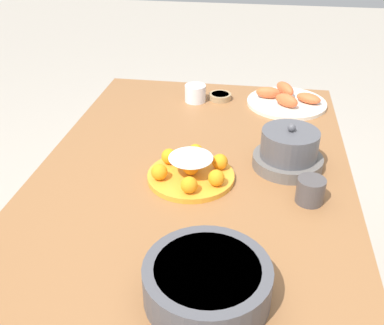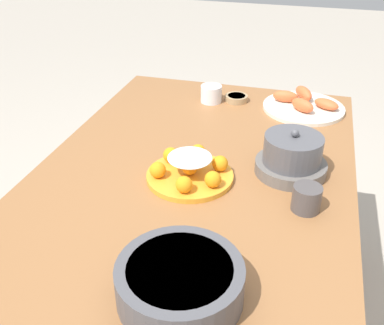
{
  "view_description": "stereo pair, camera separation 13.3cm",
  "coord_description": "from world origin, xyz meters",
  "px_view_note": "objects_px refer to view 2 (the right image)",
  "views": [
    {
      "loc": [
        1.15,
        0.18,
        1.46
      ],
      "look_at": [
        0.03,
        -0.0,
        0.77
      ],
      "focal_mm": 42.0,
      "sensor_mm": 36.0,
      "label": 1
    },
    {
      "loc": [
        1.12,
        0.31,
        1.46
      ],
      "look_at": [
        0.03,
        -0.0,
        0.77
      ],
      "focal_mm": 42.0,
      "sensor_mm": 36.0,
      "label": 2
    }
  ],
  "objects_px": {
    "warming_pot": "(292,157)",
    "cup_near": "(211,94)",
    "dining_table": "(194,193)",
    "cup_far": "(307,198)",
    "cake_plate": "(190,170)",
    "sauce_bowl": "(236,98)",
    "seafood_platter": "(304,105)",
    "serving_bowl": "(180,281)"
  },
  "relations": [
    {
      "from": "serving_bowl",
      "to": "cup_far",
      "type": "distance_m",
      "value": 0.45
    },
    {
      "from": "seafood_platter",
      "to": "serving_bowl",
      "type": "bearing_deg",
      "value": -10.22
    },
    {
      "from": "cake_plate",
      "to": "serving_bowl",
      "type": "relative_size",
      "value": 0.97
    },
    {
      "from": "dining_table",
      "to": "cup_far",
      "type": "relative_size",
      "value": 18.8
    },
    {
      "from": "sauce_bowl",
      "to": "cup_near",
      "type": "distance_m",
      "value": 0.11
    },
    {
      "from": "serving_bowl",
      "to": "cup_far",
      "type": "height_order",
      "value": "serving_bowl"
    },
    {
      "from": "seafood_platter",
      "to": "cup_near",
      "type": "distance_m",
      "value": 0.37
    },
    {
      "from": "cake_plate",
      "to": "seafood_platter",
      "type": "xyz_separation_m",
      "value": [
        -0.6,
        0.29,
        -0.01
      ]
    },
    {
      "from": "sauce_bowl",
      "to": "warming_pot",
      "type": "bearing_deg",
      "value": 27.7
    },
    {
      "from": "cake_plate",
      "to": "cup_far",
      "type": "height_order",
      "value": "cake_plate"
    },
    {
      "from": "dining_table",
      "to": "sauce_bowl",
      "type": "relative_size",
      "value": 15.86
    },
    {
      "from": "dining_table",
      "to": "cup_near",
      "type": "height_order",
      "value": "cup_near"
    },
    {
      "from": "cake_plate",
      "to": "sauce_bowl",
      "type": "xyz_separation_m",
      "value": [
        -0.6,
        0.02,
        -0.01
      ]
    },
    {
      "from": "dining_table",
      "to": "warming_pot",
      "type": "bearing_deg",
      "value": 102.43
    },
    {
      "from": "cake_plate",
      "to": "warming_pot",
      "type": "bearing_deg",
      "value": 111.85
    },
    {
      "from": "warming_pot",
      "to": "cup_near",
      "type": "bearing_deg",
      "value": -142.14
    },
    {
      "from": "cake_plate",
      "to": "cup_far",
      "type": "xyz_separation_m",
      "value": [
        0.06,
        0.34,
        0.01
      ]
    },
    {
      "from": "dining_table",
      "to": "warming_pot",
      "type": "height_order",
      "value": "warming_pot"
    },
    {
      "from": "dining_table",
      "to": "cup_far",
      "type": "xyz_separation_m",
      "value": [
        0.11,
        0.34,
        0.12
      ]
    },
    {
      "from": "dining_table",
      "to": "sauce_bowl",
      "type": "distance_m",
      "value": 0.56
    },
    {
      "from": "cake_plate",
      "to": "sauce_bowl",
      "type": "height_order",
      "value": "cake_plate"
    },
    {
      "from": "cake_plate",
      "to": "cup_near",
      "type": "distance_m",
      "value": 0.58
    },
    {
      "from": "serving_bowl",
      "to": "sauce_bowl",
      "type": "bearing_deg",
      "value": -175.65
    },
    {
      "from": "cup_near",
      "to": "warming_pot",
      "type": "distance_m",
      "value": 0.58
    },
    {
      "from": "cake_plate",
      "to": "serving_bowl",
      "type": "height_order",
      "value": "serving_bowl"
    },
    {
      "from": "seafood_platter",
      "to": "cake_plate",
      "type": "bearing_deg",
      "value": -26.02
    },
    {
      "from": "dining_table",
      "to": "cake_plate",
      "type": "distance_m",
      "value": 0.13
    },
    {
      "from": "cake_plate",
      "to": "warming_pot",
      "type": "xyz_separation_m",
      "value": [
        -0.11,
        0.28,
        0.03
      ]
    },
    {
      "from": "dining_table",
      "to": "cup_far",
      "type": "bearing_deg",
      "value": 71.3
    },
    {
      "from": "seafood_platter",
      "to": "cup_far",
      "type": "height_order",
      "value": "cup_far"
    },
    {
      "from": "seafood_platter",
      "to": "warming_pot",
      "type": "xyz_separation_m",
      "value": [
        0.49,
        -0.01,
        0.04
      ]
    },
    {
      "from": "dining_table",
      "to": "cake_plate",
      "type": "relative_size",
      "value": 5.6
    },
    {
      "from": "serving_bowl",
      "to": "seafood_platter",
      "type": "xyz_separation_m",
      "value": [
        -1.04,
        0.19,
        -0.03
      ]
    },
    {
      "from": "sauce_bowl",
      "to": "seafood_platter",
      "type": "bearing_deg",
      "value": 88.73
    },
    {
      "from": "serving_bowl",
      "to": "cup_far",
      "type": "relative_size",
      "value": 3.46
    },
    {
      "from": "serving_bowl",
      "to": "seafood_platter",
      "type": "distance_m",
      "value": 1.06
    },
    {
      "from": "warming_pot",
      "to": "sauce_bowl",
      "type": "bearing_deg",
      "value": -152.3
    },
    {
      "from": "sauce_bowl",
      "to": "cup_near",
      "type": "bearing_deg",
      "value": -70.79
    },
    {
      "from": "seafood_platter",
      "to": "dining_table",
      "type": "bearing_deg",
      "value": -28.06
    },
    {
      "from": "sauce_bowl",
      "to": "seafood_platter",
      "type": "height_order",
      "value": "seafood_platter"
    },
    {
      "from": "dining_table",
      "to": "cup_near",
      "type": "distance_m",
      "value": 0.54
    },
    {
      "from": "cake_plate",
      "to": "seafood_platter",
      "type": "distance_m",
      "value": 0.67
    }
  ]
}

